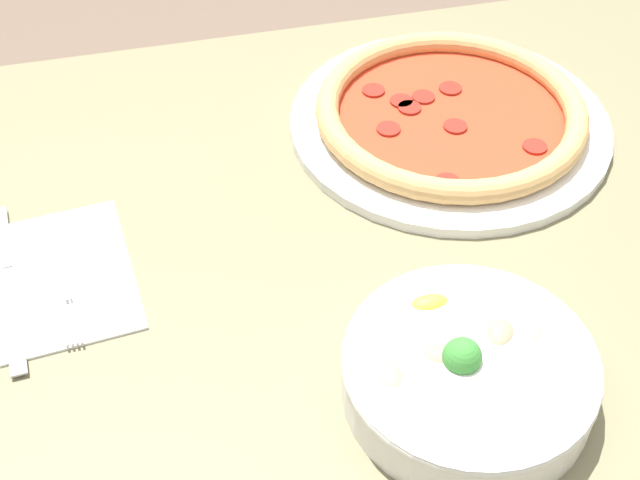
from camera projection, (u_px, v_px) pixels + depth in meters
name	position (u px, v px, depth m)	size (l,w,h in m)	color
dining_table	(360.00, 354.00, 0.92)	(1.07, 0.89, 0.77)	#706B4C
pizza	(450.00, 116.00, 0.99)	(0.36, 0.36, 0.04)	white
bowl	(468.00, 372.00, 0.72)	(0.21, 0.21, 0.07)	white
napkin	(35.00, 283.00, 0.83)	(0.19, 0.19, 0.00)	white
fork	(63.00, 274.00, 0.83)	(0.02, 0.17, 0.00)	silver
knife	(9.00, 278.00, 0.83)	(0.03, 0.22, 0.01)	silver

